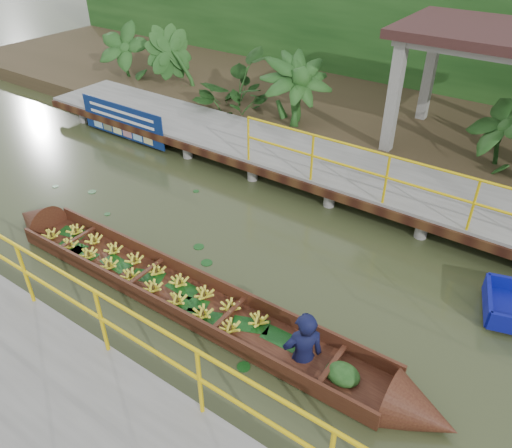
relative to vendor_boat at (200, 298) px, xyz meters
The scene contains 9 objects.
ground 1.55m from the vendor_boat, 122.60° to the left, with size 80.00×80.00×0.00m, color #2D351A.
land_strip 8.83m from the vendor_boat, 95.35° to the left, with size 30.00×8.00×0.45m, color #372D1B.
far_dock 4.79m from the vendor_boat, 99.68° to the left, with size 16.00×2.06×1.66m.
near_dock 2.92m from the vendor_boat, 86.53° to the right, with size 18.00×2.40×1.73m.
pavilion 8.30m from the vendor_boat, 74.00° to the left, with size 4.40×3.00×3.00m.
foliage_backdrop 11.45m from the vendor_boat, 94.17° to the left, with size 30.00×0.80×4.00m, color #153C13.
vendor_boat is the anchor object (origin of this frame).
blue_banner 6.98m from the vendor_boat, 147.31° to the left, with size 2.93×0.04×0.92m.
tropical_plants 7.16m from the vendor_boat, 111.34° to the left, with size 14.40×1.40×1.75m.
Camera 1 is at (4.94, -5.59, 5.62)m, focal length 35.00 mm.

